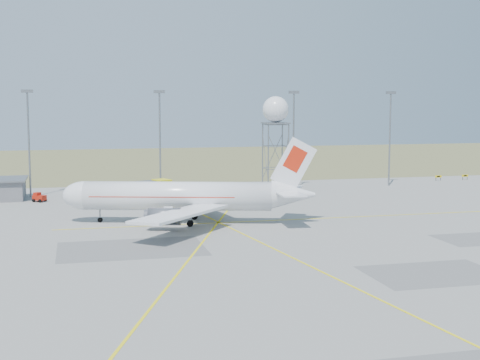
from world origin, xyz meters
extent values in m
plane|color=gray|center=(0.00, 0.00, 0.00)|extent=(400.00, 400.00, 0.00)
cube|color=olive|center=(0.00, 140.00, 0.01)|extent=(400.00, 120.00, 0.03)
cylinder|color=gray|center=(-35.00, 66.00, 10.00)|extent=(0.36, 0.36, 20.00)
cube|color=gray|center=(-35.00, 66.00, 20.20)|extent=(2.20, 0.50, 0.60)
cylinder|color=gray|center=(-10.00, 66.00, 10.00)|extent=(0.36, 0.36, 20.00)
cube|color=gray|center=(-10.00, 66.00, 20.20)|extent=(2.20, 0.50, 0.60)
cylinder|color=gray|center=(18.00, 66.00, 10.00)|extent=(0.36, 0.36, 20.00)
cube|color=gray|center=(18.00, 66.00, 20.20)|extent=(2.20, 0.50, 0.60)
cylinder|color=gray|center=(40.00, 66.00, 10.00)|extent=(0.36, 0.36, 20.00)
cube|color=gray|center=(40.00, 66.00, 20.20)|extent=(2.20, 0.50, 0.60)
cylinder|color=black|center=(55.00, 72.00, 0.40)|extent=(0.10, 0.10, 0.80)
cylinder|color=black|center=(56.20, 72.00, 0.40)|extent=(0.10, 0.10, 0.80)
cube|color=yellow|center=(55.60, 72.00, 0.95)|extent=(1.60, 0.15, 0.50)
cube|color=black|center=(55.60, 71.92, 0.95)|extent=(0.80, 0.03, 0.30)
cylinder|color=black|center=(62.00, 72.00, 0.40)|extent=(0.10, 0.10, 0.80)
cylinder|color=black|center=(63.20, 72.00, 0.40)|extent=(0.10, 0.10, 0.80)
cube|color=yellow|center=(62.60, 72.00, 0.95)|extent=(1.60, 0.15, 0.50)
cube|color=black|center=(62.60, 71.92, 0.95)|extent=(0.80, 0.03, 0.30)
cylinder|color=white|center=(-11.68, 31.46, 4.10)|extent=(28.16, 11.95, 4.32)
ellipsoid|color=white|center=(-25.17, 35.36, 4.10)|extent=(7.84, 6.07, 4.32)
cube|color=black|center=(-26.41, 35.72, 4.75)|extent=(2.23, 2.74, 1.05)
cone|color=white|center=(4.91, 26.66, 4.43)|extent=(7.42, 5.95, 4.32)
cube|color=white|center=(4.91, 26.66, 8.96)|extent=(6.73, 2.23, 8.12)
cube|color=red|center=(5.12, 26.60, 9.72)|extent=(3.67, 1.39, 4.17)
cube|color=white|center=(5.35, 30.13, 4.97)|extent=(4.97, 6.66, 0.19)
cube|color=white|center=(3.43, 23.49, 4.97)|extent=(4.97, 6.66, 0.19)
cube|color=white|center=(-7.43, 40.34, 3.02)|extent=(8.06, 17.91, 0.39)
cube|color=white|center=(-12.83, 21.68, 3.02)|extent=(15.43, 16.29, 0.39)
cylinder|color=slate|center=(-10.98, 37.78, 2.05)|extent=(5.05, 3.65, 2.48)
cylinder|color=slate|center=(-14.46, 25.75, 2.05)|extent=(5.05, 3.65, 2.48)
cube|color=red|center=(-13.76, 32.06, 4.21)|extent=(21.95, 10.19, 0.13)
cylinder|color=black|center=(-23.09, 34.76, 0.49)|extent=(0.94, 0.94, 0.97)
cube|color=black|center=(-9.61, 30.86, 0.49)|extent=(2.84, 6.52, 0.97)
cylinder|color=gray|center=(-9.61, 30.86, 0.97)|extent=(0.32, 0.32, 1.94)
cylinder|color=gray|center=(11.35, 62.00, 6.95)|extent=(0.26, 0.26, 13.90)
cylinder|color=gray|center=(15.63, 62.00, 6.95)|extent=(0.26, 0.26, 13.90)
cylinder|color=gray|center=(15.63, 66.28, 6.95)|extent=(0.26, 0.26, 13.90)
cylinder|color=gray|center=(11.35, 66.28, 6.95)|extent=(0.26, 0.26, 13.90)
cube|color=gray|center=(13.49, 64.14, 13.90)|extent=(4.88, 4.88, 0.27)
sphere|color=white|center=(13.49, 64.14, 16.68)|extent=(5.35, 5.35, 5.35)
cube|color=yellow|center=(-14.24, 54.14, 2.17)|extent=(10.27, 6.95, 2.39)
cube|color=yellow|center=(-11.06, 55.55, 3.15)|extent=(3.62, 3.84, 1.52)
cube|color=black|center=(-10.36, 55.86, 3.26)|extent=(1.25, 2.63, 1.09)
cube|color=gray|center=(-15.23, 53.70, 3.59)|extent=(6.03, 4.59, 0.43)
cube|color=#AF1C0C|center=(-33.05, 59.04, 0.75)|extent=(2.62, 2.44, 0.91)
cube|color=#AF1C0C|center=(-33.46, 59.34, 1.46)|extent=(1.44, 1.51, 0.50)
camera|label=1|loc=(-26.42, -67.00, 17.92)|focal=50.00mm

